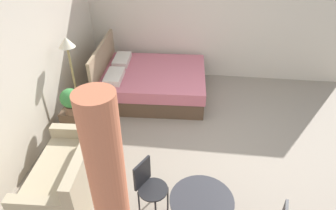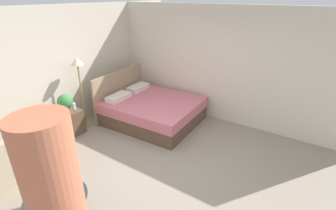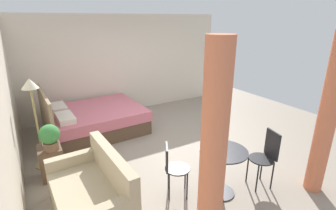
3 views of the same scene
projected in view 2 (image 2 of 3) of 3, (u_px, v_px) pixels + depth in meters
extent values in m
cube|color=gray|center=(159.00, 174.00, 4.40)|extent=(8.26, 8.87, 0.02)
cube|color=beige|center=(48.00, 73.00, 5.34)|extent=(8.26, 0.12, 2.71)
cube|color=beige|center=(224.00, 66.00, 5.83)|extent=(0.12, 5.87, 2.71)
cube|color=brown|center=(154.00, 115.00, 6.13)|extent=(1.83, 2.13, 0.33)
cube|color=#C66675|center=(153.00, 105.00, 6.01)|extent=(1.87, 2.17, 0.24)
cube|color=#997F60|center=(120.00, 92.00, 6.46)|extent=(1.80, 0.15, 1.13)
cube|color=silver|center=(119.00, 97.00, 5.99)|extent=(0.64, 0.35, 0.12)
cube|color=silver|center=(138.00, 88.00, 6.59)|extent=(0.64, 0.35, 0.12)
cube|color=tan|center=(26.00, 157.00, 4.46)|extent=(1.53, 0.92, 0.45)
cube|color=tan|center=(32.00, 142.00, 4.11)|extent=(1.49, 0.22, 0.44)
cube|color=tan|center=(55.00, 126.00, 4.86)|extent=(0.18, 0.85, 0.18)
cube|color=brown|center=(72.00, 122.00, 5.55)|extent=(0.44, 0.37, 0.55)
cylinder|color=brown|center=(67.00, 110.00, 5.32)|extent=(0.23, 0.23, 0.14)
sphere|color=#387F3D|center=(65.00, 102.00, 5.23)|extent=(0.32, 0.32, 0.32)
cylinder|color=silver|center=(73.00, 106.00, 5.52)|extent=(0.10, 0.10, 0.14)
cylinder|color=#99844C|center=(86.00, 124.00, 6.05)|extent=(0.30, 0.30, 0.02)
cylinder|color=#99844C|center=(82.00, 96.00, 5.75)|extent=(0.04, 0.04, 1.46)
cone|color=beige|center=(77.00, 61.00, 5.41)|extent=(0.27, 0.27, 0.17)
cylinder|color=#2D2D33|center=(56.00, 198.00, 2.89)|extent=(0.71, 0.71, 0.02)
cylinder|color=black|center=(48.00, 204.00, 3.48)|extent=(0.02, 0.02, 0.45)
cylinder|color=black|center=(68.00, 197.00, 3.59)|extent=(0.02, 0.02, 0.45)
cylinder|color=black|center=(46.00, 192.00, 3.69)|extent=(0.02, 0.02, 0.45)
cylinder|color=black|center=(65.00, 185.00, 3.81)|extent=(0.02, 0.02, 0.45)
cylinder|color=black|center=(54.00, 182.00, 3.55)|extent=(0.51, 0.51, 0.02)
cube|color=black|center=(50.00, 164.00, 3.60)|extent=(0.28, 0.17, 0.37)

